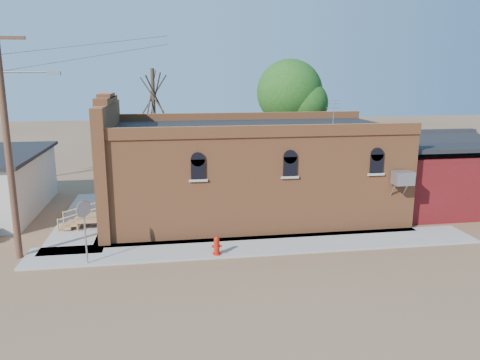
{
  "coord_description": "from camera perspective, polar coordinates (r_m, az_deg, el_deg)",
  "views": [
    {
      "loc": [
        -2.29,
        -17.41,
        7.09
      ],
      "look_at": [
        0.99,
        3.16,
        2.4
      ],
      "focal_mm": 35.0,
      "sensor_mm": 36.0,
      "label": 1
    }
  ],
  "objects": [
    {
      "name": "ground",
      "position": [
        18.94,
        -1.46,
        -9.3
      ],
      "size": [
        120.0,
        120.0,
        0.0
      ],
      "primitive_type": "plane",
      "color": "brown",
      "rests_on": "ground"
    },
    {
      "name": "sidewalk_south",
      "position": [
        19.98,
        2.5,
        -7.98
      ],
      "size": [
        19.0,
        2.2,
        0.08
      ],
      "primitive_type": "cube",
      "color": "#9E9991",
      "rests_on": "ground"
    },
    {
      "name": "sidewalk_west",
      "position": [
        24.78,
        -18.02,
        -4.49
      ],
      "size": [
        2.6,
        10.0,
        0.08
      ],
      "primitive_type": "cube",
      "color": "#9E9991",
      "rests_on": "ground"
    },
    {
      "name": "brick_bar",
      "position": [
        23.72,
        0.68,
        1.14
      ],
      "size": [
        16.4,
        7.97,
        6.3
      ],
      "color": "#AD6035",
      "rests_on": "ground"
    },
    {
      "name": "red_shed",
      "position": [
        27.17,
        21.64,
        1.57
      ],
      "size": [
        5.4,
        6.4,
        4.3
      ],
      "color": "maroon",
      "rests_on": "ground"
    },
    {
      "name": "utility_pole",
      "position": [
        19.65,
        -26.4,
        4.59
      ],
      "size": [
        3.12,
        0.26,
        9.0
      ],
      "color": "#472C1C",
      "rests_on": "ground"
    },
    {
      "name": "tree_bare_near",
      "position": [
        30.44,
        -10.56,
        10.36
      ],
      "size": [
        2.8,
        2.8,
        7.65
      ],
      "color": "#4B382B",
      "rests_on": "ground"
    },
    {
      "name": "tree_leafy",
      "position": [
        32.02,
        6.06,
        10.55
      ],
      "size": [
        4.4,
        4.4,
        8.15
      ],
      "color": "#4B382B",
      "rests_on": "ground"
    },
    {
      "name": "fire_hydrant",
      "position": [
        18.81,
        -2.86,
        -8.0
      ],
      "size": [
        0.42,
        0.39,
        0.75
      ],
      "rotation": [
        0.0,
        0.0,
        -0.08
      ],
      "color": "#B2180A",
      "rests_on": "sidewalk_south"
    },
    {
      "name": "stop_sign",
      "position": [
        18.41,
        -18.49,
        -4.08
      ],
      "size": [
        0.48,
        0.56,
        2.48
      ],
      "rotation": [
        0.0,
        0.0,
        0.43
      ],
      "color": "#96969C",
      "rests_on": "sidewalk_south"
    },
    {
      "name": "trash_barrel",
      "position": [
        23.4,
        -16.1,
        -4.24
      ],
      "size": [
        0.65,
        0.65,
        0.79
      ],
      "primitive_type": "cylinder",
      "rotation": [
        0.0,
        0.0,
        -0.33
      ],
      "color": "navy",
      "rests_on": "sidewalk_west"
    }
  ]
}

